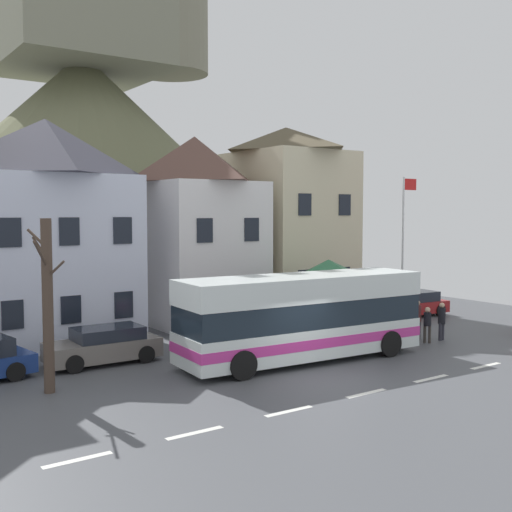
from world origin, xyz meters
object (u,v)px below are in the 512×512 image
at_px(townhouse_03, 286,220).
at_px(bus_shelter, 328,271).
at_px(parked_car_02, 354,315).
at_px(townhouse_01, 47,231).
at_px(pedestrian_02, 427,322).
at_px(pedestrian_01, 442,319).
at_px(parked_car_00, 412,304).
at_px(bare_tree_01, 48,304).
at_px(townhouse_02, 195,230).
at_px(parked_car_03, 104,345).
at_px(pedestrian_03, 417,318).
at_px(hilltop_castle, 85,161).
at_px(pedestrian_00, 373,318).
at_px(transit_bus, 302,318).
at_px(flagpole, 404,239).
at_px(public_bench, 267,321).

bearing_deg(townhouse_03, bus_shelter, -111.31).
height_order(townhouse_03, parked_car_02, townhouse_03).
bearing_deg(townhouse_01, pedestrian_02, -37.17).
bearing_deg(pedestrian_01, parked_car_00, 52.45).
xyz_separation_m(townhouse_01, bare_tree_01, (-2.42, -8.00, -2.00)).
distance_m(bus_shelter, pedestrian_02, 4.83).
xyz_separation_m(townhouse_01, pedestrian_02, (12.93, -9.80, -3.83)).
bearing_deg(townhouse_02, townhouse_03, 1.75).
bearing_deg(parked_car_03, pedestrian_03, 164.51).
bearing_deg(hilltop_castle, pedestrian_03, -81.27).
xyz_separation_m(hilltop_castle, parked_car_02, (3.92, -25.26, -8.76)).
xyz_separation_m(townhouse_03, bus_shelter, (-2.51, -6.43, -2.21)).
distance_m(hilltop_castle, pedestrian_03, 30.25).
height_order(bus_shelter, pedestrian_01, bus_shelter).
distance_m(townhouse_01, hilltop_castle, 22.04).
bearing_deg(parked_car_00, townhouse_01, -9.68).
height_order(pedestrian_00, pedestrian_03, pedestrian_03).
bearing_deg(transit_bus, pedestrian_02, -1.61).
xyz_separation_m(hilltop_castle, pedestrian_00, (3.48, -26.93, -8.61)).
distance_m(pedestrian_00, pedestrian_01, 3.00).
bearing_deg(bus_shelter, townhouse_02, 118.13).
height_order(townhouse_02, bus_shelter, townhouse_02).
height_order(parked_car_02, pedestrian_02, pedestrian_02).
height_order(transit_bus, pedestrian_00, transit_bus).
xyz_separation_m(parked_car_02, pedestrian_00, (-0.45, -1.68, 0.15)).
xyz_separation_m(townhouse_02, pedestrian_00, (4.87, -7.53, -3.86)).
bearing_deg(pedestrian_00, parked_car_02, 75.12).
xyz_separation_m(townhouse_01, townhouse_03, (13.24, 0.45, 0.35)).
distance_m(townhouse_01, bus_shelter, 12.43).
xyz_separation_m(townhouse_01, hilltop_castle, (8.79, 19.67, 4.64)).
relative_size(townhouse_03, pedestrian_03, 5.97).
height_order(parked_car_00, flagpole, flagpole).
height_order(bus_shelter, pedestrian_03, bus_shelter).
bearing_deg(flagpole, hilltop_castle, 105.28).
relative_size(parked_car_02, flagpole, 0.60).
xyz_separation_m(parked_car_03, public_bench, (8.53, 1.56, -0.18)).
xyz_separation_m(pedestrian_03, flagpole, (2.58, 3.14, 3.26)).
relative_size(parked_car_02, public_bench, 2.49).
xyz_separation_m(parked_car_02, pedestrian_02, (0.22, -4.22, 0.30)).
bearing_deg(bare_tree_01, flagpole, 6.61).
height_order(hilltop_castle, parked_car_03, hilltop_castle).
relative_size(bus_shelter, bare_tree_01, 0.67).
bearing_deg(hilltop_castle, parked_car_02, -81.17).
xyz_separation_m(townhouse_02, parked_car_02, (5.32, -5.85, -4.02)).
bearing_deg(townhouse_03, public_bench, -135.71).
distance_m(townhouse_02, townhouse_03, 5.87).
bearing_deg(transit_bus, hilltop_castle, 89.39).
height_order(townhouse_03, hilltop_castle, hilltop_castle).
relative_size(transit_bus, pedestrian_00, 6.64).
distance_m(transit_bus, pedestrian_03, 6.64).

